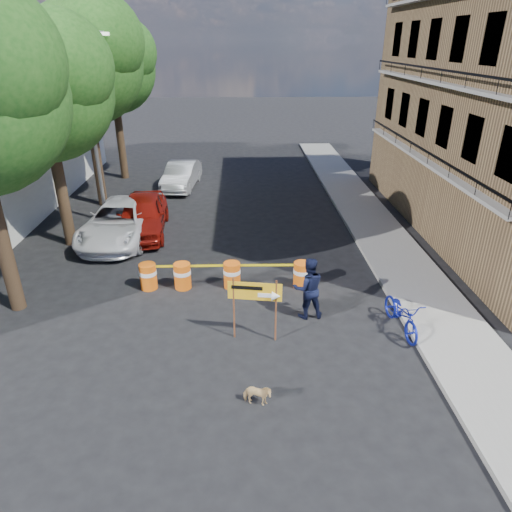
{
  "coord_description": "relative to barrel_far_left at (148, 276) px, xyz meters",
  "views": [
    {
      "loc": [
        0.23,
        -10.55,
        7.64
      ],
      "look_at": [
        0.71,
        2.78,
        1.3
      ],
      "focal_mm": 32.0,
      "sensor_mm": 36.0,
      "label": 1
    }
  ],
  "objects": [
    {
      "name": "sidewalk_east",
      "position": [
        9.11,
        2.9,
        -0.4
      ],
      "size": [
        2.4,
        40.0,
        0.15
      ],
      "primitive_type": "cube",
      "color": "gray",
      "rests_on": "ground"
    },
    {
      "name": "suv_white",
      "position": [
        -1.89,
        4.39,
        0.3
      ],
      "size": [
        2.94,
        5.71,
        1.54
      ],
      "primitive_type": "imported",
      "rotation": [
        0.0,
        0.0,
        -0.07
      ],
      "color": "white",
      "rests_on": "ground"
    },
    {
      "name": "barrel_mid_left",
      "position": [
        1.15,
        -0.01,
        0.0
      ],
      "size": [
        0.58,
        0.58,
        0.9
      ],
      "color": "orange",
      "rests_on": "ground"
    },
    {
      "name": "barrel_mid_right",
      "position": [
        2.81,
        -0.01,
        0.0
      ],
      "size": [
        0.58,
        0.58,
        0.9
      ],
      "color": "orange",
      "rests_on": "ground"
    },
    {
      "name": "detour_sign",
      "position": [
        3.68,
        -3.05,
        0.92
      ],
      "size": [
        1.46,
        0.39,
        1.9
      ],
      "rotation": [
        0.0,
        0.0,
        -0.16
      ],
      "color": "#592D19",
      "rests_on": "ground"
    },
    {
      "name": "streetlamp",
      "position": [
        -3.03,
        6.4,
        3.9
      ],
      "size": [
        1.25,
        0.18,
        8.0
      ],
      "color": "gray",
      "rests_on": "ground"
    },
    {
      "name": "sedan_silver",
      "position": [
        -0.17,
        11.68,
        0.25
      ],
      "size": [
        2.03,
        4.52,
        1.44
      ],
      "primitive_type": "imported",
      "rotation": [
        0.0,
        0.0,
        -0.12
      ],
      "color": "silver",
      "rests_on": "ground"
    },
    {
      "name": "sedan_red",
      "position": [
        -1.09,
        4.98,
        0.35
      ],
      "size": [
        2.3,
        4.98,
        1.65
      ],
      "primitive_type": "imported",
      "rotation": [
        0.0,
        0.0,
        0.07
      ],
      "color": "maroon",
      "rests_on": "ground"
    },
    {
      "name": "barrel_far_left",
      "position": [
        0.0,
        0.0,
        0.0
      ],
      "size": [
        0.58,
        0.58,
        0.9
      ],
      "color": "orange",
      "rests_on": "ground"
    },
    {
      "name": "dog",
      "position": [
        3.45,
        -5.61,
        -0.19
      ],
      "size": [
        0.73,
        0.45,
        0.57
      ],
      "primitive_type": "imported",
      "rotation": [
        0.0,
        0.0,
        1.36
      ],
      "color": "#E5C283",
      "rests_on": "ground"
    },
    {
      "name": "tree_mid_b",
      "position": [
        -3.83,
        8.9,
        6.24
      ],
      "size": [
        5.67,
        5.4,
        9.62
      ],
      "color": "#332316",
      "rests_on": "ground"
    },
    {
      "name": "tree_mid_a",
      "position": [
        -3.83,
        3.9,
        5.53
      ],
      "size": [
        5.25,
        5.0,
        8.68
      ],
      "color": "#332316",
      "rests_on": "ground"
    },
    {
      "name": "pedestrian",
      "position": [
        5.11,
        -1.9,
        0.5
      ],
      "size": [
        1.0,
        0.81,
        1.94
      ],
      "primitive_type": "imported",
      "rotation": [
        0.0,
        0.0,
        3.22
      ],
      "color": "black",
      "rests_on": "ground"
    },
    {
      "name": "ground",
      "position": [
        2.91,
        -3.1,
        -0.47
      ],
      "size": [
        120.0,
        120.0,
        0.0
      ],
      "primitive_type": "plane",
      "color": "black",
      "rests_on": "ground"
    },
    {
      "name": "barrel_far_right",
      "position": [
        5.17,
        -0.07,
        0.0
      ],
      "size": [
        0.58,
        0.58,
        0.9
      ],
      "color": "orange",
      "rests_on": "ground"
    },
    {
      "name": "bicycle",
      "position": [
        7.71,
        -2.73,
        0.57
      ],
      "size": [
        0.85,
        1.17,
        2.08
      ],
      "primitive_type": "imported",
      "rotation": [
        0.0,
        0.0,
        0.12
      ],
      "color": "#131E9D",
      "rests_on": "ground"
    },
    {
      "name": "tree_far",
      "position": [
        -3.83,
        13.9,
        5.74
      ],
      "size": [
        5.04,
        4.8,
        8.84
      ],
      "color": "#332316",
      "rests_on": "ground"
    }
  ]
}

